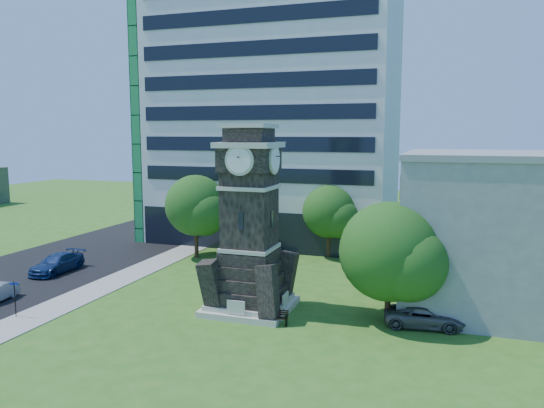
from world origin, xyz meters
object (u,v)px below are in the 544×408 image
(clock_tower, at_px, (250,231))
(car_street_north, at_px, (57,263))
(car_east_lot, at_px, (424,316))
(street_sign, at_px, (15,295))
(park_bench, at_px, (274,316))

(clock_tower, relative_size, car_street_north, 2.29)
(car_east_lot, bearing_deg, street_sign, 98.95)
(car_east_lot, height_order, park_bench, car_east_lot)
(car_east_lot, relative_size, park_bench, 2.69)
(clock_tower, xyz_separation_m, car_east_lot, (11.15, 0.38, -4.61))
(park_bench, distance_m, street_sign, 16.48)
(clock_tower, distance_m, street_sign, 15.42)
(car_street_north, height_order, park_bench, car_street_north)
(car_east_lot, distance_m, street_sign, 25.61)
(clock_tower, bearing_deg, park_bench, -41.69)
(car_street_north, height_order, street_sign, street_sign)
(clock_tower, height_order, park_bench, clock_tower)
(park_bench, height_order, street_sign, street_sign)
(park_bench, xyz_separation_m, street_sign, (-15.92, -4.14, 0.99))
(car_east_lot, distance_m, park_bench, 9.14)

